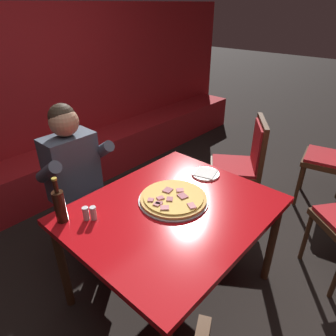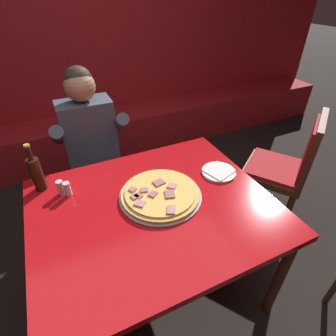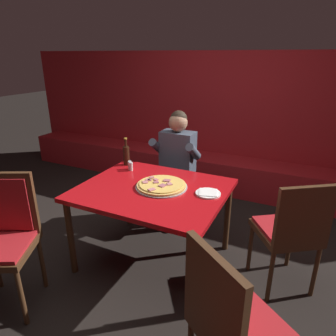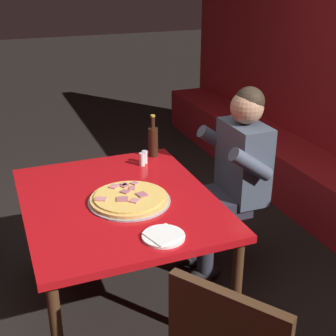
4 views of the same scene
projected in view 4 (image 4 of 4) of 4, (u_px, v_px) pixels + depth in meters
The scene contains 8 objects.
ground_plane at pixel (123, 305), 2.93m from camera, with size 24.00×24.00×0.00m, color black.
main_dining_table at pixel (119, 210), 2.66m from camera, with size 1.26×1.04×0.75m.
pizza at pixel (129, 199), 2.58m from camera, with size 0.46×0.46×0.05m.
plate_white_paper at pixel (163, 236), 2.25m from camera, with size 0.21×0.21×0.02m.
beer_bottle at pixel (153, 141), 3.17m from camera, with size 0.07×0.07×0.29m.
shaker_parmesan at pixel (145, 158), 3.08m from camera, with size 0.04×0.04×0.09m.
shaker_red_pepper_flakes at pixel (142, 160), 3.04m from camera, with size 0.04×0.04×0.09m.
diner_seated_blue_shirt at pixel (231, 174), 3.05m from camera, with size 0.53×0.53×1.27m.
Camera 4 is at (2.28, -0.59, 1.96)m, focal length 50.00 mm.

